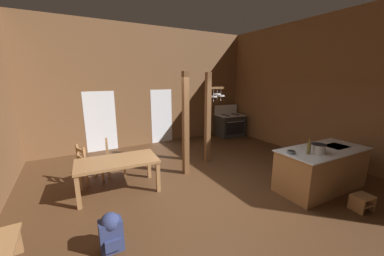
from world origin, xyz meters
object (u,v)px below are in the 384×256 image
at_px(ladderback_chair_by_post, 88,164).
at_px(backpack, 111,231).
at_px(ladderback_chair_near_window, 113,158).
at_px(kitchen_island, 321,169).
at_px(dining_table, 117,164).
at_px(stockpot_on_counter, 318,149).
at_px(bottle_tall_on_counter, 309,148).
at_px(mixing_bowl_on_counter, 291,152).
at_px(stove_range, 230,125).
at_px(step_stool, 362,201).

xyz_separation_m(ladderback_chair_by_post, backpack, (0.09, -2.54, -0.14)).
xyz_separation_m(ladderback_chair_near_window, backpack, (-0.52, -2.71, -0.14)).
bearing_deg(kitchen_island, ladderback_chair_by_post, 147.72).
bearing_deg(dining_table, ladderback_chair_by_post, 123.83).
xyz_separation_m(dining_table, stockpot_on_counter, (3.67, -2.19, 0.39)).
bearing_deg(ladderback_chair_by_post, stockpot_on_counter, -35.45).
bearing_deg(stockpot_on_counter, kitchen_island, 14.05).
bearing_deg(bottle_tall_on_counter, dining_table, 148.38).
height_order(kitchen_island, mixing_bowl_on_counter, mixing_bowl_on_counter).
height_order(backpack, mixing_bowl_on_counter, mixing_bowl_on_counter).
distance_m(ladderback_chair_by_post, mixing_bowl_on_counter, 4.63).
xyz_separation_m(kitchen_island, mixing_bowl_on_counter, (-0.90, 0.16, 0.50)).
xyz_separation_m(stove_range, stockpot_on_counter, (-1.55, -4.81, 0.56)).
distance_m(dining_table, mixing_bowl_on_counter, 3.71).
bearing_deg(stockpot_on_counter, backpack, 173.71).
height_order(step_stool, dining_table, dining_table).
bearing_deg(step_stool, bottle_tall_on_counter, 117.56).
bearing_deg(step_stool, ladderback_chair_near_window, 133.94).
bearing_deg(stove_range, stockpot_on_counter, -107.87).
height_order(kitchen_island, dining_table, kitchen_island).
bearing_deg(backpack, stove_range, 37.57).
height_order(dining_table, ladderback_chair_by_post, ladderback_chair_by_post).
relative_size(stove_range, ladderback_chair_near_window, 1.39).
bearing_deg(ladderback_chair_near_window, mixing_bowl_on_counter, -43.39).
xyz_separation_m(stove_range, ladderback_chair_by_post, (-5.76, -1.81, -0.03)).
bearing_deg(step_stool, dining_table, 142.42).
xyz_separation_m(backpack, mixing_bowl_on_counter, (3.60, -0.20, 0.66)).
bearing_deg(ladderback_chair_by_post, mixing_bowl_on_counter, -36.62).
bearing_deg(bottle_tall_on_counter, kitchen_island, 2.82).
xyz_separation_m(step_stool, dining_table, (-3.91, 3.01, 0.47)).
bearing_deg(kitchen_island, ladderback_chair_near_window, 142.38).
height_order(step_stool, bottle_tall_on_counter, bottle_tall_on_counter).
distance_m(backpack, mixing_bowl_on_counter, 3.66).
distance_m(kitchen_island, step_stool, 0.97).
relative_size(ladderback_chair_by_post, backpack, 1.59).
bearing_deg(backpack, dining_table, 75.57).
xyz_separation_m(step_stool, ladderback_chair_near_window, (-3.84, 3.98, 0.27)).
height_order(dining_table, bottle_tall_on_counter, bottle_tall_on_counter).
bearing_deg(ladderback_chair_by_post, backpack, -87.87).
bearing_deg(ladderback_chair_by_post, step_stool, -40.61).
height_order(dining_table, backpack, dining_table).
relative_size(dining_table, ladderback_chair_near_window, 1.85).
relative_size(dining_table, ladderback_chair_by_post, 1.85).
bearing_deg(kitchen_island, dining_table, 152.68).
distance_m(ladderback_chair_near_window, stockpot_on_counter, 4.82).
height_order(stove_range, stockpot_on_counter, stove_range).
bearing_deg(backpack, ladderback_chair_by_post, 92.13).
height_order(ladderback_chair_near_window, backpack, ladderback_chair_near_window).
height_order(step_stool, ladderback_chair_near_window, ladderback_chair_near_window).
xyz_separation_m(stove_range, dining_table, (-5.22, -2.62, 0.17)).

